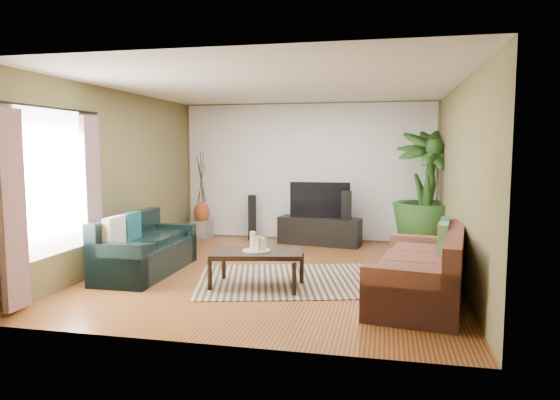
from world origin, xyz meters
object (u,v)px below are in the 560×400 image
(television, at_px, (320,200))
(pedestal, at_px, (202,229))
(speaker_left, at_px, (252,217))
(side_table, at_px, (173,241))
(coffee_table, at_px, (257,269))
(vase, at_px, (202,213))
(potted_plant, at_px, (427,191))
(tv_stand, at_px, (319,231))
(speaker_right, at_px, (346,219))
(sofa_left, at_px, (147,244))
(sofa_right, at_px, (419,265))

(television, bearing_deg, pedestal, 175.07)
(speaker_left, distance_m, side_table, 1.93)
(coffee_table, bearing_deg, vase, 110.11)
(potted_plant, relative_size, side_table, 4.50)
(pedestal, bearing_deg, speaker_left, 1.20)
(tv_stand, relative_size, speaker_right, 1.49)
(pedestal, bearing_deg, side_table, -86.69)
(vase, bearing_deg, sofa_left, -85.11)
(pedestal, bearing_deg, sofa_right, -39.81)
(television, bearing_deg, side_table, -148.43)
(speaker_right, bearing_deg, coffee_table, -111.83)
(television, bearing_deg, speaker_right, -13.44)
(vase, bearing_deg, sofa_right, -39.81)
(speaker_left, distance_m, vase, 1.05)
(tv_stand, xyz_separation_m, side_table, (-2.34, -1.42, -0.02))
(sofa_right, distance_m, speaker_left, 4.53)
(potted_plant, bearing_deg, sofa_left, -148.87)
(sofa_right, height_order, pedestal, sofa_right)
(sofa_right, height_order, tv_stand, sofa_right)
(pedestal, bearing_deg, potted_plant, -5.25)
(sofa_right, distance_m, potted_plant, 3.06)
(coffee_table, bearing_deg, pedestal, 110.11)
(coffee_table, height_order, pedestal, coffee_table)
(speaker_right, height_order, pedestal, speaker_right)
(sofa_left, bearing_deg, speaker_right, -46.70)
(sofa_left, height_order, speaker_left, speaker_left)
(sofa_left, height_order, coffee_table, sofa_left)
(sofa_left, relative_size, speaker_right, 1.82)
(sofa_right, relative_size, coffee_table, 1.85)
(potted_plant, bearing_deg, sofa_right, -95.88)
(sofa_right, distance_m, television, 3.58)
(sofa_right, distance_m, coffee_table, 2.05)
(sofa_right, distance_m, tv_stand, 3.54)
(speaker_left, height_order, speaker_right, speaker_right)
(television, distance_m, pedestal, 2.53)
(pedestal, bearing_deg, speaker_right, -6.42)
(sofa_right, xyz_separation_m, tv_stand, (-1.62, 3.15, -0.17))
(sofa_right, height_order, potted_plant, potted_plant)
(speaker_left, bearing_deg, sofa_right, -62.55)
(tv_stand, relative_size, vase, 3.47)
(sofa_left, relative_size, pedestal, 5.42)
(vase, bearing_deg, coffee_table, -58.55)
(sofa_left, bearing_deg, television, -39.44)
(potted_plant, bearing_deg, speaker_right, 177.20)
(television, xyz_separation_m, side_table, (-2.34, -1.44, -0.61))
(speaker_left, relative_size, vase, 1.99)
(sofa_right, bearing_deg, sofa_left, -88.29)
(sofa_right, relative_size, side_table, 4.60)
(side_table, bearing_deg, pedestal, 93.31)
(tv_stand, height_order, side_table, tv_stand)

